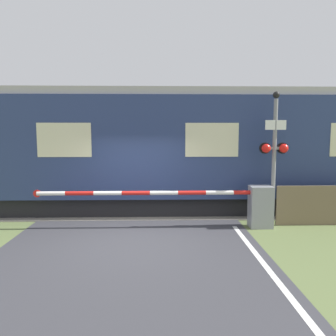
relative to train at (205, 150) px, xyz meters
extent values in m
plane|color=#5B6B3D|center=(-2.14, -3.26, -1.98)|extent=(80.00, 80.00, 0.00)
cube|color=gray|center=(-2.14, 0.00, -1.97)|extent=(36.00, 3.20, 0.03)
cube|color=#595451|center=(-2.14, -0.72, -1.90)|extent=(36.00, 0.08, 0.10)
cube|color=#595451|center=(-2.14, 0.72, -1.90)|extent=(36.00, 0.08, 0.10)
cube|color=black|center=(0.00, 0.00, -1.68)|extent=(14.09, 2.48, 0.60)
cube|color=navy|center=(0.00, 0.00, 0.13)|extent=(15.32, 2.91, 3.03)
cube|color=#ADA89E|center=(0.00, 0.00, 1.77)|extent=(15.01, 2.68, 0.24)
cube|color=beige|center=(0.00, -1.47, 0.36)|extent=(1.53, 0.02, 0.97)
cube|color=beige|center=(-4.21, -1.47, 0.36)|extent=(1.53, 0.02, 0.97)
cube|color=gray|center=(1.22, -2.26, -1.42)|extent=(0.60, 0.44, 1.12)
cylinder|color=gray|center=(1.22, -2.26, -1.03)|extent=(0.16, 0.16, 0.18)
cylinder|color=red|center=(0.84, -2.26, -1.03)|extent=(0.75, 0.11, 0.11)
cylinder|color=white|center=(0.10, -2.26, -1.03)|extent=(0.75, 0.11, 0.11)
cylinder|color=red|center=(-0.65, -2.26, -1.03)|extent=(0.75, 0.11, 0.11)
cylinder|color=white|center=(-1.39, -2.26, -1.03)|extent=(0.75, 0.11, 0.11)
cylinder|color=red|center=(-2.14, -2.26, -1.03)|extent=(0.75, 0.11, 0.11)
cylinder|color=white|center=(-2.88, -2.26, -1.03)|extent=(0.75, 0.11, 0.11)
cylinder|color=red|center=(-3.63, -2.26, -1.03)|extent=(0.75, 0.11, 0.11)
cylinder|color=white|center=(-4.37, -2.26, -1.03)|extent=(0.75, 0.11, 0.11)
cylinder|color=red|center=(-4.74, -2.26, -1.03)|extent=(0.20, 0.02, 0.20)
cylinder|color=gray|center=(1.58, -2.13, -0.26)|extent=(0.11, 0.11, 3.44)
cube|color=gray|center=(1.58, -2.13, 0.15)|extent=(0.60, 0.07, 0.07)
sphere|color=red|center=(1.34, -2.18, 0.15)|extent=(0.24, 0.24, 0.24)
sphere|color=red|center=(1.82, -2.18, 0.15)|extent=(0.24, 0.24, 0.24)
cylinder|color=black|center=(1.34, -2.07, 0.15)|extent=(0.30, 0.06, 0.30)
cylinder|color=black|center=(1.82, -2.07, 0.15)|extent=(0.30, 0.06, 0.30)
cube|color=white|center=(1.58, -2.17, 0.77)|extent=(0.56, 0.02, 0.26)
sphere|color=black|center=(1.58, -2.13, 1.56)|extent=(0.18, 0.18, 0.18)
cube|color=#726047|center=(3.17, -2.09, -1.43)|extent=(2.92, 0.06, 1.10)
camera|label=1|loc=(-1.51, -10.85, 0.60)|focal=35.00mm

